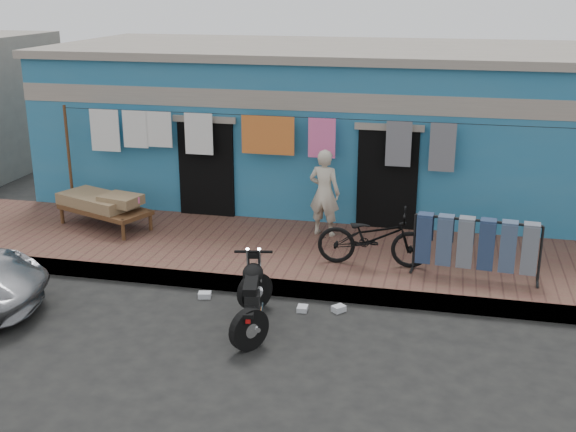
% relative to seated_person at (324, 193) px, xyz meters
% --- Properties ---
extents(ground, '(80.00, 80.00, 0.00)m').
position_rel_seated_person_xyz_m(ground, '(-0.25, -3.81, -1.04)').
color(ground, black).
rests_on(ground, ground).
extents(sidewalk, '(28.00, 3.00, 0.25)m').
position_rel_seated_person_xyz_m(sidewalk, '(-0.25, -0.81, -0.91)').
color(sidewalk, brown).
rests_on(sidewalk, ground).
extents(curb, '(28.00, 0.10, 0.25)m').
position_rel_seated_person_xyz_m(curb, '(-0.25, -2.26, -0.91)').
color(curb, gray).
rests_on(curb, ground).
extents(building, '(12.20, 5.20, 3.36)m').
position_rel_seated_person_xyz_m(building, '(-0.25, 3.18, 0.65)').
color(building, teal).
rests_on(building, ground).
extents(clothesline, '(10.06, 0.06, 2.10)m').
position_rel_seated_person_xyz_m(clothesline, '(-1.31, 0.44, 0.78)').
color(clothesline, brown).
rests_on(clothesline, sidewalk).
extents(seated_person, '(0.63, 0.48, 1.58)m').
position_rel_seated_person_xyz_m(seated_person, '(0.00, 0.00, 0.00)').
color(seated_person, beige).
rests_on(seated_person, sidewalk).
extents(bicycle, '(1.81, 0.71, 1.15)m').
position_rel_seated_person_xyz_m(bicycle, '(1.04, -1.28, -0.21)').
color(bicycle, black).
rests_on(bicycle, sidewalk).
extents(motorcycle, '(1.17, 1.76, 1.00)m').
position_rel_seated_person_xyz_m(motorcycle, '(-0.38, -3.44, -0.54)').
color(motorcycle, black).
rests_on(motorcycle, ground).
extents(charpoy, '(2.49, 2.18, 0.63)m').
position_rel_seated_person_xyz_m(charpoy, '(-4.07, -0.48, -0.47)').
color(charpoy, brown).
rests_on(charpoy, sidewalk).
extents(jeans_rack, '(2.07, 0.75, 0.96)m').
position_rel_seated_person_xyz_m(jeans_rack, '(2.63, -1.37, -0.31)').
color(jeans_rack, black).
rests_on(jeans_rack, sidewalk).
extents(litter_a, '(0.22, 0.19, 0.09)m').
position_rel_seated_person_xyz_m(litter_a, '(-1.38, -2.61, -1.00)').
color(litter_a, silver).
rests_on(litter_a, ground).
extents(litter_b, '(0.22, 0.23, 0.09)m').
position_rel_seated_person_xyz_m(litter_b, '(0.71, -2.63, -0.99)').
color(litter_b, silver).
rests_on(litter_b, ground).
extents(litter_c, '(0.16, 0.19, 0.07)m').
position_rel_seated_person_xyz_m(litter_c, '(0.18, -2.73, -1.00)').
color(litter_c, silver).
rests_on(litter_c, ground).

